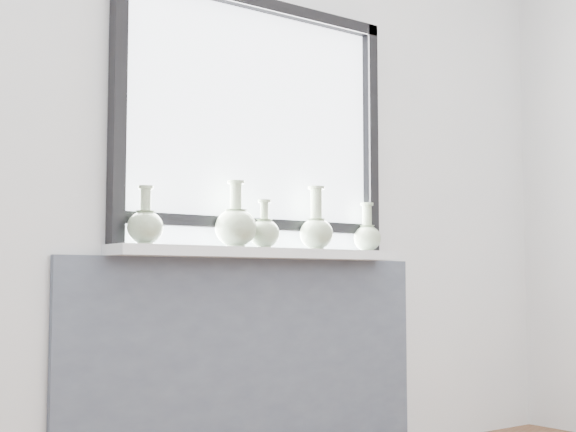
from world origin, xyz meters
TOP-DOWN VIEW (x-y plane):
  - back_wall at (0.00, 1.81)m, footprint 3.60×0.02m
  - apron_panel at (0.00, 1.78)m, footprint 1.70×0.03m
  - windowsill at (0.00, 1.71)m, footprint 1.32×0.18m
  - window at (0.00, 1.77)m, footprint 1.30×0.06m
  - vase_a at (-0.54, 1.68)m, footprint 0.13×0.13m
  - vase_b at (-0.15, 1.69)m, footprint 0.16×0.16m
  - vase_c at (-0.01, 1.70)m, footprint 0.12×0.12m
  - vase_d at (0.25, 1.69)m, footprint 0.14×0.14m
  - vase_e at (0.56, 1.71)m, footprint 0.12×0.12m

SIDE VIEW (x-z plane):
  - apron_panel at x=0.00m, z-range 0.00..0.86m
  - windowsill at x=0.00m, z-range 0.86..0.90m
  - vase_c at x=-0.01m, z-range 0.87..1.06m
  - vase_e at x=0.56m, z-range 0.86..1.08m
  - vase_a at x=-0.54m, z-range 0.86..1.08m
  - vase_d at x=0.25m, z-range 0.85..1.12m
  - vase_b at x=-0.15m, z-range 0.86..1.12m
  - back_wall at x=0.00m, z-range 0.00..2.60m
  - window at x=0.00m, z-range 0.92..1.97m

